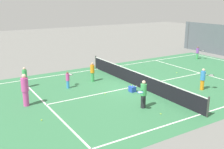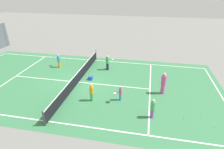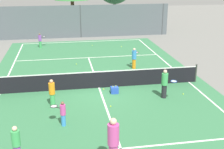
{
  "view_description": "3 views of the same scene",
  "coord_description": "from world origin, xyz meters",
  "px_view_note": "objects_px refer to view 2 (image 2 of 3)",
  "views": [
    {
      "loc": [
        13.96,
        -10.66,
        5.76
      ],
      "look_at": [
        0.16,
        -2.11,
        1.19
      ],
      "focal_mm": 42.94,
      "sensor_mm": 36.0,
      "label": 1
    },
    {
      "loc": [
        -14.07,
        -5.93,
        8.03
      ],
      "look_at": [
        -0.29,
        -3.17,
        1.22
      ],
      "focal_mm": 29.96,
      "sensor_mm": 36.0,
      "label": 2
    },
    {
      "loc": [
        -2.0,
        -16.1,
        6.44
      ],
      "look_at": [
        0.6,
        -0.92,
        1.09
      ],
      "focal_mm": 48.36,
      "sensor_mm": 36.0,
      "label": 3
    }
  ],
  "objects_px": {
    "tennis_ball_3": "(215,126)",
    "tennis_ball_6": "(160,80)",
    "player_2": "(92,92)",
    "tennis_ball_1": "(157,111)",
    "player_6": "(120,93)",
    "player_4": "(153,108)",
    "player_5": "(163,83)",
    "tennis_ball_8": "(184,118)",
    "player_3": "(108,62)",
    "tennis_ball_9": "(108,65)",
    "player_0": "(59,61)",
    "ball_crate": "(91,78)",
    "tennis_ball_0": "(24,82)",
    "tennis_ball_5": "(108,83)",
    "tennis_ball_7": "(83,81)",
    "tennis_ball_4": "(11,61)",
    "tennis_ball_10": "(202,112)"
  },
  "relations": [
    {
      "from": "player_3",
      "to": "tennis_ball_5",
      "type": "height_order",
      "value": "player_3"
    },
    {
      "from": "player_4",
      "to": "tennis_ball_9",
      "type": "relative_size",
      "value": 21.46
    },
    {
      "from": "player_6",
      "to": "ball_crate",
      "type": "xyz_separation_m",
      "value": [
        2.87,
        3.23,
        -0.42
      ]
    },
    {
      "from": "tennis_ball_4",
      "to": "tennis_ball_10",
      "type": "relative_size",
      "value": 1.0
    },
    {
      "from": "tennis_ball_9",
      "to": "player_2",
      "type": "bearing_deg",
      "value": -177.51
    },
    {
      "from": "player_6",
      "to": "tennis_ball_9",
      "type": "relative_size",
      "value": 17.38
    },
    {
      "from": "tennis_ball_7",
      "to": "tennis_ball_9",
      "type": "bearing_deg",
      "value": -18.75
    },
    {
      "from": "player_5",
      "to": "tennis_ball_6",
      "type": "relative_size",
      "value": 28.0
    },
    {
      "from": "tennis_ball_0",
      "to": "tennis_ball_1",
      "type": "distance_m",
      "value": 11.88
    },
    {
      "from": "player_6",
      "to": "tennis_ball_9",
      "type": "xyz_separation_m",
      "value": [
        6.54,
        2.4,
        -0.57
      ]
    },
    {
      "from": "player_6",
      "to": "tennis_ball_5",
      "type": "distance_m",
      "value": 2.86
    },
    {
      "from": "player_4",
      "to": "tennis_ball_8",
      "type": "bearing_deg",
      "value": -80.93
    },
    {
      "from": "ball_crate",
      "to": "tennis_ball_7",
      "type": "bearing_deg",
      "value": 131.19
    },
    {
      "from": "player_4",
      "to": "tennis_ball_3",
      "type": "bearing_deg",
      "value": -91.51
    },
    {
      "from": "tennis_ball_3",
      "to": "tennis_ball_6",
      "type": "bearing_deg",
      "value": 29.33
    },
    {
      "from": "tennis_ball_5",
      "to": "tennis_ball_8",
      "type": "xyz_separation_m",
      "value": [
        -3.64,
        -6.04,
        0.0
      ]
    },
    {
      "from": "tennis_ball_7",
      "to": "tennis_ball_3",
      "type": "bearing_deg",
      "value": -111.9
    },
    {
      "from": "tennis_ball_9",
      "to": "player_6",
      "type": "bearing_deg",
      "value": -159.87
    },
    {
      "from": "tennis_ball_6",
      "to": "tennis_ball_9",
      "type": "bearing_deg",
      "value": 65.29
    },
    {
      "from": "player_5",
      "to": "tennis_ball_3",
      "type": "distance_m",
      "value": 4.68
    },
    {
      "from": "tennis_ball_5",
      "to": "tennis_ball_0",
      "type": "bearing_deg",
      "value": 99.63
    },
    {
      "from": "player_3",
      "to": "player_4",
      "type": "height_order",
      "value": "player_3"
    },
    {
      "from": "tennis_ball_4",
      "to": "player_3",
      "type": "bearing_deg",
      "value": -89.98
    },
    {
      "from": "tennis_ball_3",
      "to": "tennis_ball_6",
      "type": "height_order",
      "value": "same"
    },
    {
      "from": "tennis_ball_1",
      "to": "tennis_ball_4",
      "type": "xyz_separation_m",
      "value": [
        6.26,
        16.29,
        0.0
      ]
    },
    {
      "from": "player_3",
      "to": "tennis_ball_0",
      "type": "relative_size",
      "value": 23.82
    },
    {
      "from": "player_0",
      "to": "ball_crate",
      "type": "distance_m",
      "value": 4.69
    },
    {
      "from": "player_5",
      "to": "tennis_ball_8",
      "type": "bearing_deg",
      "value": -155.77
    },
    {
      "from": "player_3",
      "to": "tennis_ball_8",
      "type": "height_order",
      "value": "player_3"
    },
    {
      "from": "tennis_ball_8",
      "to": "player_2",
      "type": "bearing_deg",
      "value": 83.05
    },
    {
      "from": "tennis_ball_3",
      "to": "tennis_ball_6",
      "type": "distance_m",
      "value": 6.57
    },
    {
      "from": "player_6",
      "to": "tennis_ball_3",
      "type": "height_order",
      "value": "player_6"
    },
    {
      "from": "player_3",
      "to": "ball_crate",
      "type": "bearing_deg",
      "value": 156.6
    },
    {
      "from": "tennis_ball_9",
      "to": "ball_crate",
      "type": "bearing_deg",
      "value": 167.19
    },
    {
      "from": "player_2",
      "to": "player_6",
      "type": "relative_size",
      "value": 1.24
    },
    {
      "from": "tennis_ball_3",
      "to": "player_0",
      "type": "bearing_deg",
      "value": 63.92
    },
    {
      "from": "player_4",
      "to": "player_5",
      "type": "relative_size",
      "value": 0.77
    },
    {
      "from": "player_2",
      "to": "tennis_ball_3",
      "type": "relative_size",
      "value": 21.46
    },
    {
      "from": "player_0",
      "to": "player_6",
      "type": "height_order",
      "value": "player_0"
    },
    {
      "from": "tennis_ball_6",
      "to": "tennis_ball_8",
      "type": "distance_m",
      "value": 5.48
    },
    {
      "from": "tennis_ball_0",
      "to": "tennis_ball_3",
      "type": "distance_m",
      "value": 15.52
    },
    {
      "from": "tennis_ball_8",
      "to": "ball_crate",
      "type": "bearing_deg",
      "value": 61.93
    },
    {
      "from": "tennis_ball_3",
      "to": "tennis_ball_5",
      "type": "distance_m",
      "value": 8.82
    },
    {
      "from": "player_4",
      "to": "player_6",
      "type": "relative_size",
      "value": 1.24
    },
    {
      "from": "player_5",
      "to": "player_3",
      "type": "bearing_deg",
      "value": 55.52
    },
    {
      "from": "tennis_ball_0",
      "to": "tennis_ball_1",
      "type": "height_order",
      "value": "same"
    },
    {
      "from": "tennis_ball_4",
      "to": "player_5",
      "type": "bearing_deg",
      "value": -102.41
    },
    {
      "from": "tennis_ball_3",
      "to": "tennis_ball_5",
      "type": "relative_size",
      "value": 1.0
    },
    {
      "from": "tennis_ball_1",
      "to": "player_6",
      "type": "bearing_deg",
      "value": 71.73
    },
    {
      "from": "player_3",
      "to": "player_4",
      "type": "distance_m",
      "value": 8.33
    }
  ]
}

